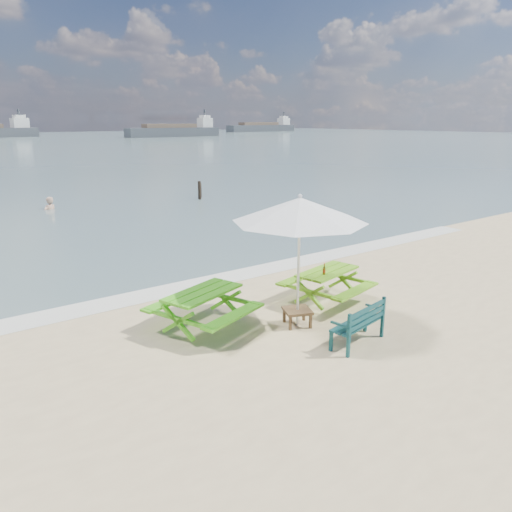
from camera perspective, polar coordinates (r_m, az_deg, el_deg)
foam_strip at (r=13.33m, az=-4.78°, el=-2.78°), size 22.00×0.90×0.01m
picnic_table_left at (r=10.25m, az=-6.06°, el=-6.25°), size 2.20×2.32×0.81m
picnic_table_right at (r=11.77m, az=8.10°, el=-3.50°), size 1.96×2.10×0.77m
park_bench at (r=9.79m, az=11.49°, el=-8.46°), size 1.35×0.66×0.80m
side_table at (r=10.47m, az=4.73°, el=-6.94°), size 0.71×0.71×0.35m
patio_umbrella at (r=9.84m, az=5.02°, el=5.27°), size 3.56×3.56×2.68m
beer_bottle at (r=11.33m, az=7.79°, el=-1.68°), size 0.06×0.06×0.25m
swimmer at (r=25.85m, az=-22.42°, el=4.22°), size 0.80×0.67×1.87m
mooring_pilings at (r=27.17m, az=-6.44°, el=7.28°), size 0.55×0.75×1.17m
cargo_ships at (r=137.23m, az=-18.12°, el=13.45°), size 133.69×40.86×4.40m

